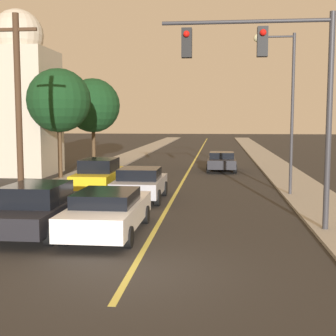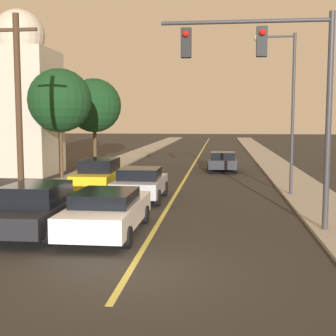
% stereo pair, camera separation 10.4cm
% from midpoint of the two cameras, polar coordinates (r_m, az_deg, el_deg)
% --- Properties ---
extents(ground_plane, '(200.00, 200.00, 0.00)m').
position_cam_midpoint_polar(ground_plane, '(11.15, -4.50, -12.61)').
color(ground_plane, '#2D2B28').
extents(road_surface, '(9.90, 80.00, 0.01)m').
position_cam_midpoint_polar(road_surface, '(46.55, 3.93, 1.64)').
color(road_surface, '#2D2B28').
rests_on(road_surface, ground).
extents(sidewalk_left, '(2.50, 80.00, 0.12)m').
position_cam_midpoint_polar(sidewalk_left, '(47.22, -3.61, 1.77)').
color(sidewalk_left, '#9E998E').
rests_on(sidewalk_left, ground).
extents(sidewalk_right, '(2.50, 80.00, 0.12)m').
position_cam_midpoint_polar(sidewalk_right, '(46.69, 11.56, 1.61)').
color(sidewalk_right, '#9E998E').
rests_on(sidewalk_right, ground).
extents(car_near_lane_front, '(2.08, 4.94, 1.37)m').
position_cam_midpoint_polar(car_near_lane_front, '(14.62, -7.23, -5.21)').
color(car_near_lane_front, white).
rests_on(car_near_lane_front, ground).
extents(car_near_lane_second, '(2.06, 4.05, 1.44)m').
position_cam_midpoint_polar(car_near_lane_second, '(20.43, -3.24, -1.88)').
color(car_near_lane_second, '#A5A8B2').
rests_on(car_near_lane_second, ground).
extents(car_outer_lane_front, '(1.98, 4.81, 1.56)m').
position_cam_midpoint_polar(car_outer_lane_front, '(15.21, -15.32, -4.66)').
color(car_outer_lane_front, black).
rests_on(car_outer_lane_front, ground).
extents(car_outer_lane_second, '(1.84, 4.69, 1.69)m').
position_cam_midpoint_polar(car_outer_lane_second, '(22.38, -8.08, -0.99)').
color(car_outer_lane_second, gold).
rests_on(car_outer_lane_second, ground).
extents(car_far_oncoming, '(1.97, 4.06, 1.29)m').
position_cam_midpoint_polar(car_far_oncoming, '(32.01, 6.77, 0.83)').
color(car_far_oncoming, black).
rests_on(car_far_oncoming, ground).
extents(traffic_signal_mast, '(5.24, 0.42, 6.64)m').
position_cam_midpoint_polar(traffic_signal_mast, '(14.96, 13.14, 10.90)').
color(traffic_signal_mast, '#333338').
rests_on(traffic_signal_mast, ground).
extents(streetlamp_right, '(1.86, 0.36, 7.24)m').
position_cam_midpoint_polar(streetlamp_right, '(21.96, 14.06, 8.97)').
color(streetlamp_right, '#333338').
rests_on(streetlamp_right, ground).
extents(utility_pole_left, '(1.60, 0.24, 7.34)m').
position_cam_midpoint_polar(utility_pole_left, '(18.71, -17.59, 6.94)').
color(utility_pole_left, '#422D1E').
rests_on(utility_pole_left, ground).
extents(tree_left_near, '(3.68, 3.68, 6.33)m').
position_cam_midpoint_polar(tree_left_near, '(27.96, -12.96, 8.01)').
color(tree_left_near, '#4C3823').
rests_on(tree_left_near, ground).
extents(tree_left_far, '(3.93, 3.93, 6.37)m').
position_cam_midpoint_polar(tree_left_far, '(34.92, -8.89, 7.53)').
color(tree_left_far, '#4C3823').
rests_on(tree_left_far, ground).
extents(domed_building_left, '(4.24, 4.24, 10.35)m').
position_cam_midpoint_polar(domed_building_left, '(31.42, -17.38, 8.09)').
color(domed_building_left, '#BCB29E').
rests_on(domed_building_left, ground).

